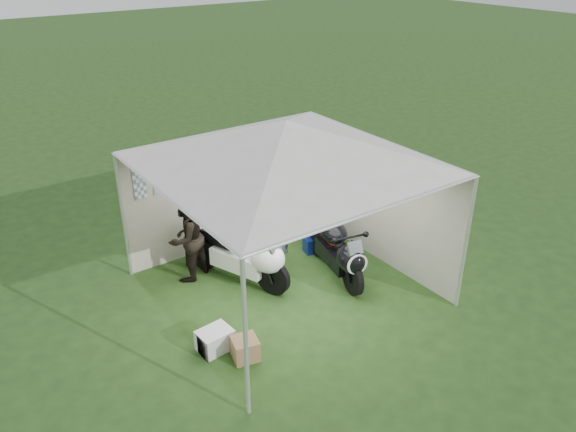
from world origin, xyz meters
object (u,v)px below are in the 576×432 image
Objects in this scene: motorcycle_black at (337,248)px; crate_0 at (215,340)px; equipment_box at (323,224)px; person_blue_jacket at (275,228)px; motorcycle_white at (242,252)px; person_dark_jacket at (186,238)px; crate_1 at (245,348)px; canopy_tent at (285,147)px; paddock_stand at (314,244)px.

motorcycle_black is 2.80m from crate_0.
motorcycle_black is at bearing -119.37° from equipment_box.
equipment_box is at bearing 148.30° from person_blue_jacket.
person_dark_jacket reaches higher than motorcycle_white.
motorcycle_white is at bearing 112.32° from person_dark_jacket.
person_dark_jacket is 2.49m from crate_1.
person_dark_jacket is at bearing 176.62° from equipment_box.
motorcycle_white reaches higher than equipment_box.
person_blue_jacket is 2.36m from crate_0.
motorcycle_black reaches higher than crate_1.
motorcycle_black is at bearing -10.82° from canopy_tent.
motorcycle_white is 5.77× the size of crate_1.
crate_1 is at bearing -145.50° from paddock_stand.
motorcycle_white is at bearing -62.73° from person_blue_jacket.
paddock_stand is at bearing 31.30° from canopy_tent.
person_dark_jacket reaches higher than paddock_stand.
motorcycle_white is 2.28m from equipment_box.
motorcycle_white is 1.30× the size of person_dark_jacket.
canopy_tent reaches higher than motorcycle_black.
motorcycle_black is 1.26× the size of person_dark_jacket.
crate_0 is (-2.72, -0.51, -0.40)m from motorcycle_black.
paddock_stand is at bearing 139.25° from person_blue_jacket.
person_blue_jacket is at bearing 44.83° from crate_1.
crate_0 is 0.49m from crate_1.
paddock_stand is at bearing 90.00° from motorcycle_black.
person_blue_jacket is at bearing -158.77° from equipment_box.
crate_1 is (-3.19, -2.22, -0.11)m from equipment_box.
equipment_box is at bearing 34.84° from crate_1.
paddock_stand is at bearing -17.10° from motorcycle_white.
motorcycle_white is 1.12× the size of person_blue_jacket.
crate_1 is at bearing -146.23° from motorcycle_black.
motorcycle_white is 4.29× the size of crate_0.
paddock_stand is 0.83× the size of crate_0.
paddock_stand is 2.52m from person_dark_jacket.
canopy_tent is 2.24m from motorcycle_black.
person_dark_jacket is 4.45× the size of crate_1.
person_blue_jacket is (-1.05, -0.23, 0.78)m from paddock_stand.
paddock_stand is 0.22× the size of person_blue_jacket.
equipment_box is (1.57, 0.61, -0.66)m from person_blue_jacket.
person_dark_jacket is 2.94m from equipment_box.
paddock_stand is at bearing 34.50° from crate_1.
canopy_tent is 3.06m from crate_0.
canopy_tent is 3.53× the size of person_dark_jacket.
person_dark_jacket is at bearing 159.08° from motorcycle_black.
crate_0 is (-1.25, -1.30, -0.44)m from motorcycle_white.
motorcycle_black is at bearing 10.68° from crate_0.
canopy_tent is 3.05m from crate_1.
crate_1 is at bearing -145.16° from equipment_box.
motorcycle_white is 1.74m from paddock_stand.
crate_1 is (-2.68, -1.84, 0.01)m from paddock_stand.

